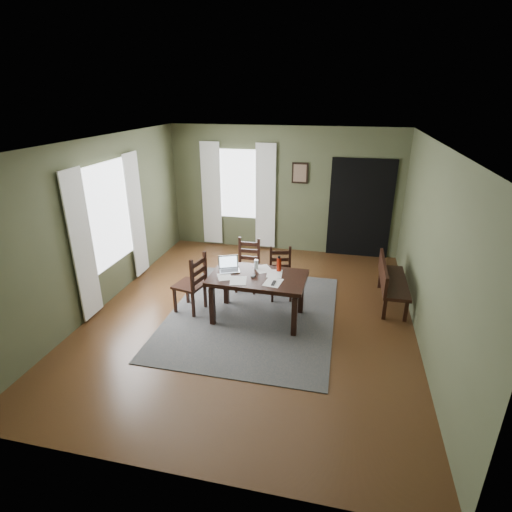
% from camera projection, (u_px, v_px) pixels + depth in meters
% --- Properties ---
extents(ground, '(5.00, 6.00, 0.01)m').
position_uv_depth(ground, '(252.00, 315.00, 6.45)').
color(ground, '#492C16').
extents(room_shell, '(5.02, 6.02, 2.71)m').
position_uv_depth(room_shell, '(251.00, 206.00, 5.76)').
color(room_shell, '#495034').
rests_on(room_shell, ground).
extents(rug, '(2.60, 3.20, 0.01)m').
position_uv_depth(rug, '(252.00, 314.00, 6.44)').
color(rug, '#414141').
rests_on(rug, ground).
extents(dining_table, '(1.48, 0.91, 0.73)m').
position_uv_depth(dining_table, '(258.00, 281.00, 6.09)').
color(dining_table, black).
rests_on(dining_table, rug).
extents(chair_end, '(0.52, 0.52, 0.99)m').
position_uv_depth(chair_end, '(192.00, 284.00, 6.37)').
color(chair_end, black).
rests_on(chair_end, rug).
extents(chair_back_left, '(0.41, 0.41, 0.92)m').
position_uv_depth(chair_back_left, '(248.00, 266.00, 7.12)').
color(chair_back_left, black).
rests_on(chair_back_left, rug).
extents(chair_back_right, '(0.47, 0.47, 0.88)m').
position_uv_depth(chair_back_right, '(281.00, 274.00, 6.84)').
color(chair_back_right, black).
rests_on(chair_back_right, rug).
extents(bench, '(0.42, 1.31, 0.74)m').
position_uv_depth(bench, '(390.00, 279.00, 6.64)').
color(bench, black).
rests_on(bench, ground).
extents(laptop, '(0.39, 0.35, 0.21)m').
position_uv_depth(laptop, '(229.00, 267.00, 6.25)').
color(laptop, '#B7B7BC').
rests_on(laptop, dining_table).
extents(computer_mouse, '(0.07, 0.10, 0.03)m').
position_uv_depth(computer_mouse, '(253.00, 276.00, 6.02)').
color(computer_mouse, '#3F3F42').
rests_on(computer_mouse, dining_table).
extents(tv_remote, '(0.05, 0.16, 0.02)m').
position_uv_depth(tv_remote, '(274.00, 283.00, 5.81)').
color(tv_remote, black).
rests_on(tv_remote, dining_table).
extents(drinking_glass, '(0.08, 0.08, 0.15)m').
position_uv_depth(drinking_glass, '(256.00, 264.00, 6.28)').
color(drinking_glass, silver).
rests_on(drinking_glass, dining_table).
extents(water_bottle, '(0.09, 0.09, 0.25)m').
position_uv_depth(water_bottle, '(279.00, 264.00, 6.18)').
color(water_bottle, '#A11F0C').
rests_on(water_bottle, dining_table).
extents(paper_a, '(0.30, 0.33, 0.00)m').
position_uv_depth(paper_a, '(225.00, 277.00, 6.02)').
color(paper_a, white).
rests_on(paper_a, dining_table).
extents(paper_b, '(0.28, 0.34, 0.00)m').
position_uv_depth(paper_b, '(273.00, 282.00, 5.85)').
color(paper_b, white).
rests_on(paper_b, dining_table).
extents(paper_c, '(0.36, 0.39, 0.00)m').
position_uv_depth(paper_c, '(263.00, 269.00, 6.30)').
color(paper_c, white).
rests_on(paper_c, dining_table).
extents(paper_d, '(0.26, 0.32, 0.00)m').
position_uv_depth(paper_d, '(274.00, 274.00, 6.13)').
color(paper_d, white).
rests_on(paper_d, dining_table).
extents(paper_e, '(0.30, 0.35, 0.00)m').
position_uv_depth(paper_e, '(238.00, 281.00, 5.91)').
color(paper_e, white).
rests_on(paper_e, dining_table).
extents(window_left, '(0.01, 1.30, 1.70)m').
position_uv_depth(window_left, '(109.00, 215.00, 6.57)').
color(window_left, white).
rests_on(window_left, ground).
extents(window_back, '(1.00, 0.01, 1.50)m').
position_uv_depth(window_back, '(238.00, 184.00, 8.77)').
color(window_back, white).
rests_on(window_back, ground).
extents(curtain_left_near, '(0.03, 0.48, 2.30)m').
position_uv_depth(curtain_left_near, '(82.00, 247.00, 5.92)').
color(curtain_left_near, silver).
rests_on(curtain_left_near, ground).
extents(curtain_left_far, '(0.03, 0.48, 2.30)m').
position_uv_depth(curtain_left_far, '(136.00, 216.00, 7.40)').
color(curtain_left_far, silver).
rests_on(curtain_left_far, ground).
extents(curtain_back_left, '(0.44, 0.03, 2.30)m').
position_uv_depth(curtain_back_left, '(211.00, 194.00, 8.97)').
color(curtain_back_left, silver).
rests_on(curtain_back_left, ground).
extents(curtain_back_right, '(0.44, 0.03, 2.30)m').
position_uv_depth(curtain_back_right, '(265.00, 197.00, 8.72)').
color(curtain_back_right, silver).
rests_on(curtain_back_right, ground).
extents(framed_picture, '(0.34, 0.03, 0.44)m').
position_uv_depth(framed_picture, '(300.00, 173.00, 8.38)').
color(framed_picture, black).
rests_on(framed_picture, ground).
extents(doorway_back, '(1.30, 0.03, 2.10)m').
position_uv_depth(doorway_back, '(360.00, 209.00, 8.39)').
color(doorway_back, black).
rests_on(doorway_back, ground).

